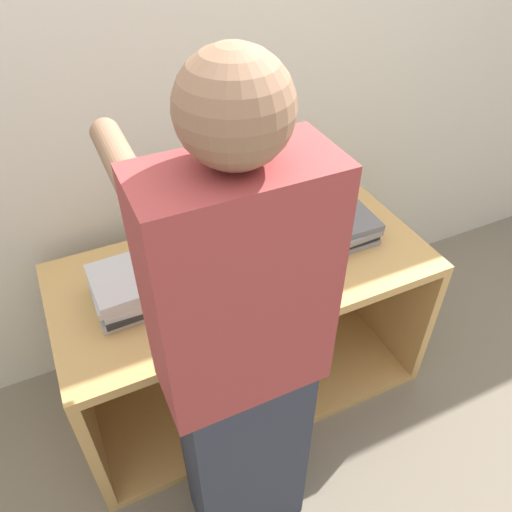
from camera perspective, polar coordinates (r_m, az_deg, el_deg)
ground_plane at (r=2.10m, az=2.76°, el=-20.10°), size 12.00×12.00×0.00m
wall_back at (r=1.83m, az=-7.37°, el=20.06°), size 8.00×0.05×2.40m
cart at (r=2.04m, az=-1.99°, el=-6.86°), size 1.34×0.64×0.66m
laptop_open at (r=1.77m, az=-2.01°, el=1.02°), size 0.32×0.31×0.23m
laptop_stack_left at (r=1.65m, az=-12.58°, el=-3.16°), size 0.34×0.24×0.11m
laptop_stack_right at (r=1.87m, az=8.35°, el=2.98°), size 0.34×0.25×0.09m
person at (r=1.30m, az=-1.75°, el=-12.46°), size 0.40×0.52×1.59m
inventory_tag at (r=1.58m, az=-12.28°, el=-2.71°), size 0.06×0.02×0.01m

